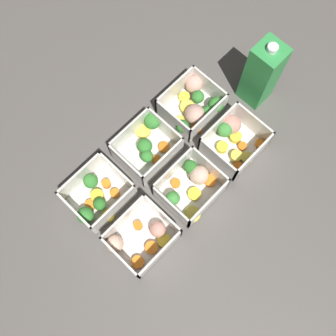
{
  "coord_description": "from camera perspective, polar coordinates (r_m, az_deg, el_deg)",
  "views": [
    {
      "loc": [
        -0.21,
        -0.2,
        0.9
      ],
      "look_at": [
        0.0,
        0.0,
        0.02
      ],
      "focal_mm": 42.0,
      "sensor_mm": 36.0,
      "label": 1
    }
  ],
  "objects": [
    {
      "name": "container_near_right",
      "position": [
        0.96,
        9.46,
        4.28
      ],
      "size": [
        0.13,
        0.13,
        0.07
      ],
      "color": "silver",
      "rests_on": "ground_plane"
    },
    {
      "name": "container_near_center",
      "position": [
        0.91,
        3.38,
        -2.49
      ],
      "size": [
        0.14,
        0.13,
        0.07
      ],
      "color": "silver",
      "rests_on": "ground_plane"
    },
    {
      "name": "container_far_left",
      "position": [
        0.92,
        -10.34,
        -4.15
      ],
      "size": [
        0.14,
        0.13,
        0.07
      ],
      "color": "silver",
      "rests_on": "ground_plane"
    },
    {
      "name": "juice_carton",
      "position": [
        0.97,
        13.45,
        13.14
      ],
      "size": [
        0.07,
        0.07,
        0.2
      ],
      "color": "green",
      "rests_on": "ground_plane"
    },
    {
      "name": "ground_plane",
      "position": [
        0.95,
        0.0,
        -0.45
      ],
      "size": [
        4.0,
        4.0,
        0.0
      ],
      "primitive_type": "plane",
      "color": "#56514C"
    },
    {
      "name": "container_near_left",
      "position": [
        0.89,
        -3.98,
        -10.08
      ],
      "size": [
        0.15,
        0.12,
        0.07
      ],
      "color": "silver",
      "rests_on": "ground_plane"
    },
    {
      "name": "container_far_right",
      "position": [
        0.98,
        3.92,
        8.98
      ],
      "size": [
        0.15,
        0.13,
        0.07
      ],
      "color": "silver",
      "rests_on": "ground_plane"
    },
    {
      "name": "container_far_center",
      "position": [
        0.94,
        -2.97,
        3.61
      ],
      "size": [
        0.14,
        0.13,
        0.07
      ],
      "color": "silver",
      "rests_on": "ground_plane"
    }
  ]
}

